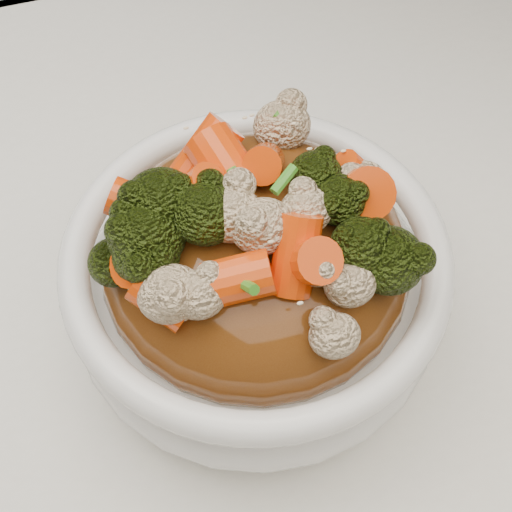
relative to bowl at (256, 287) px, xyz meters
name	(u,v)px	position (x,y,z in m)	size (l,w,h in m)	color
tablecloth	(234,388)	(-0.02, -0.03, -0.06)	(1.20, 0.80, 0.04)	white
bowl	(256,287)	(0.00, 0.00, 0.00)	(0.21, 0.21, 0.08)	white
sauce_base	(256,259)	(0.00, 0.00, 0.03)	(0.17, 0.17, 0.09)	#5B2F0F
carrots	(256,188)	(0.00, 0.00, 0.09)	(0.17, 0.17, 0.05)	#E34107
broccoli	(256,189)	(0.00, 0.00, 0.09)	(0.17, 0.17, 0.04)	black
cauliflower	(256,192)	(0.00, 0.00, 0.09)	(0.17, 0.17, 0.03)	beige
scallions	(256,186)	(0.00, 0.00, 0.09)	(0.12, 0.12, 0.02)	#36801D
sesame_seeds	(256,186)	(0.00, 0.00, 0.09)	(0.15, 0.15, 0.01)	beige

